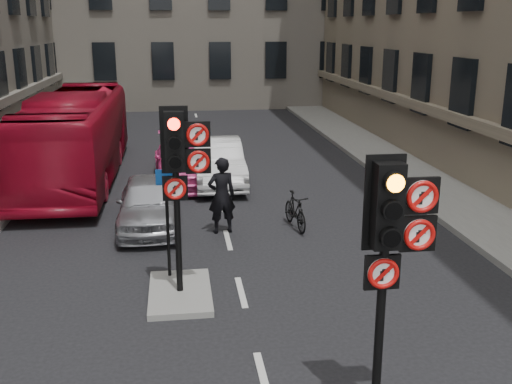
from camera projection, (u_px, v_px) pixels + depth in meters
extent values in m
cube|color=gray|center=(438.00, 185.00, 19.43)|extent=(3.00, 50.00, 0.16)
cube|color=gray|center=(180.00, 293.00, 11.68)|extent=(1.20, 2.00, 0.12)
cylinder|color=black|center=(379.00, 332.00, 7.89)|extent=(0.12, 0.12, 2.40)
cube|color=black|center=(387.00, 206.00, 7.41)|extent=(0.36, 0.28, 1.10)
cube|color=black|center=(384.00, 203.00, 7.54)|extent=(0.52, 0.03, 1.25)
cylinder|color=orange|center=(396.00, 183.00, 7.09)|extent=(0.22, 0.01, 0.22)
cylinder|color=black|center=(394.00, 212.00, 7.18)|extent=(0.22, 0.01, 0.22)
cylinder|color=black|center=(392.00, 239.00, 7.28)|extent=(0.22, 0.01, 0.22)
cube|color=black|center=(421.00, 196.00, 7.42)|extent=(0.47, 0.05, 0.47)
cylinder|color=white|center=(422.00, 196.00, 7.38)|extent=(0.41, 0.02, 0.41)
torus|color=#BF0C0A|center=(423.00, 197.00, 7.36)|extent=(0.41, 0.06, 0.41)
cube|color=#BF0C0A|center=(423.00, 197.00, 7.36)|extent=(0.25, 0.01, 0.25)
cube|color=black|center=(418.00, 234.00, 7.55)|extent=(0.47, 0.05, 0.47)
cylinder|color=white|center=(419.00, 235.00, 7.51)|extent=(0.41, 0.02, 0.41)
torus|color=#BF0C0A|center=(420.00, 235.00, 7.50)|extent=(0.41, 0.06, 0.41)
cube|color=#BF0C0A|center=(420.00, 235.00, 7.49)|extent=(0.25, 0.01, 0.25)
cube|color=black|center=(382.00, 272.00, 7.63)|extent=(0.47, 0.05, 0.47)
cylinder|color=white|center=(383.00, 273.00, 7.59)|extent=(0.41, 0.02, 0.41)
torus|color=#BF0C0A|center=(383.00, 274.00, 7.58)|extent=(0.41, 0.06, 0.41)
cube|color=#BF0C0A|center=(384.00, 274.00, 7.57)|extent=(0.25, 0.01, 0.25)
cylinder|color=black|center=(178.00, 232.00, 11.34)|extent=(0.12, 0.12, 2.40)
cube|color=black|center=(174.00, 141.00, 10.86)|extent=(0.36, 0.28, 1.10)
cube|color=black|center=(174.00, 140.00, 10.99)|extent=(0.52, 0.03, 1.25)
cylinder|color=#FF1407|center=(174.00, 124.00, 10.54)|extent=(0.22, 0.02, 0.22)
cylinder|color=black|center=(175.00, 144.00, 10.63)|extent=(0.22, 0.02, 0.22)
cylinder|color=black|center=(175.00, 163.00, 10.73)|extent=(0.22, 0.02, 0.22)
cube|color=black|center=(198.00, 134.00, 10.87)|extent=(0.47, 0.05, 0.47)
cylinder|color=white|center=(198.00, 135.00, 10.83)|extent=(0.41, 0.02, 0.41)
torus|color=#BF0C0A|center=(198.00, 135.00, 10.81)|extent=(0.41, 0.06, 0.41)
cube|color=#BF0C0A|center=(198.00, 135.00, 10.81)|extent=(0.25, 0.02, 0.25)
cube|color=black|center=(198.00, 161.00, 11.00)|extent=(0.47, 0.05, 0.47)
cylinder|color=white|center=(198.00, 162.00, 10.96)|extent=(0.41, 0.02, 0.41)
torus|color=#BF0C0A|center=(198.00, 162.00, 10.95)|extent=(0.41, 0.06, 0.41)
cube|color=#BF0C0A|center=(198.00, 162.00, 10.95)|extent=(0.25, 0.02, 0.25)
cube|color=black|center=(175.00, 188.00, 11.08)|extent=(0.47, 0.05, 0.47)
cylinder|color=white|center=(175.00, 189.00, 11.04)|extent=(0.41, 0.02, 0.41)
torus|color=#BF0C0A|center=(175.00, 189.00, 11.03)|extent=(0.41, 0.06, 0.41)
cube|color=#BF0C0A|center=(175.00, 189.00, 11.02)|extent=(0.25, 0.02, 0.25)
imported|color=#97989D|center=(149.00, 202.00, 15.51)|extent=(1.62, 3.91, 1.33)
imported|color=silver|center=(218.00, 162.00, 19.71)|extent=(1.60, 4.49, 1.47)
imported|color=#E1428E|center=(184.00, 161.00, 20.07)|extent=(2.12, 4.89, 1.40)
imported|color=maroon|center=(76.00, 137.00, 20.06)|extent=(2.52, 10.64, 2.96)
imported|color=black|center=(295.00, 211.00, 15.46)|extent=(0.65, 1.61, 0.94)
imported|color=black|center=(222.00, 195.00, 15.00)|extent=(0.79, 0.60, 1.96)
cylinder|color=black|center=(168.00, 225.00, 12.05)|extent=(0.07, 0.07, 2.21)
cube|color=#0D4195|center=(166.00, 177.00, 11.73)|extent=(0.39, 0.08, 0.31)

